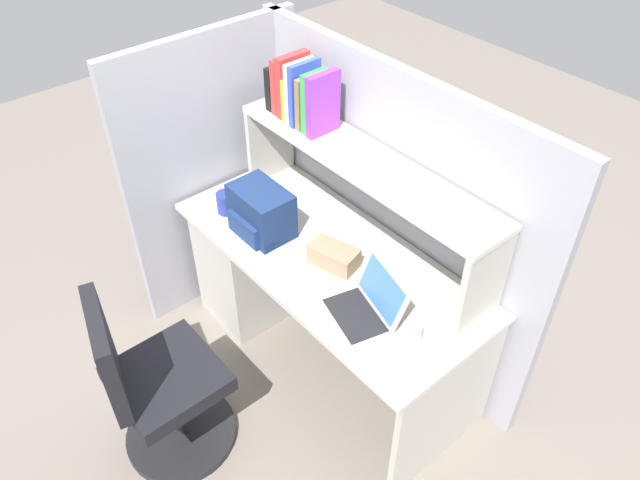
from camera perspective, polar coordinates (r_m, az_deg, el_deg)
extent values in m
plane|color=slate|center=(3.39, 0.66, -10.58)|extent=(8.00, 8.00, 0.00)
cube|color=beige|center=(2.87, 0.76, -1.62)|extent=(1.60, 0.70, 0.03)
cube|color=beige|center=(3.44, -5.29, -1.39)|extent=(0.40, 0.64, 0.70)
cube|color=beige|center=(2.81, 11.55, -15.42)|extent=(0.03, 0.64, 0.70)
cube|color=#9E9EA8|center=(3.03, 6.22, 2.36)|extent=(1.84, 0.05, 1.55)
cube|color=#9E9EA8|center=(3.36, -9.47, 6.28)|extent=(0.05, 1.06, 1.55)
cube|color=#BCB7AC|center=(3.27, -4.64, 9.19)|extent=(0.03, 0.28, 0.42)
cube|color=#BCB7AC|center=(2.50, 14.94, -4.03)|extent=(0.03, 0.28, 0.42)
cube|color=beige|center=(2.70, 4.09, 7.33)|extent=(1.44, 0.28, 0.03)
cube|color=black|center=(3.03, -3.91, 14.00)|extent=(0.04, 0.13, 0.21)
cube|color=red|center=(2.98, -3.39, 14.15)|extent=(0.04, 0.13, 0.27)
cube|color=red|center=(2.95, -2.51, 14.19)|extent=(0.04, 0.18, 0.30)
cube|color=yellow|center=(2.94, -2.24, 13.12)|extent=(0.02, 0.16, 0.21)
cube|color=white|center=(2.90, -1.90, 13.65)|extent=(0.03, 0.16, 0.29)
cube|color=blue|center=(2.87, -1.42, 13.47)|extent=(0.03, 0.17, 0.30)
cube|color=olive|center=(2.86, -0.87, 12.75)|extent=(0.03, 0.16, 0.25)
cube|color=green|center=(2.81, -0.47, 12.71)|extent=(0.04, 0.14, 0.29)
cube|color=purple|center=(2.79, 0.27, 12.51)|extent=(0.04, 0.17, 0.29)
cube|color=#B7BABF|center=(2.58, 3.43, -7.06)|extent=(0.36, 0.29, 0.02)
cube|color=black|center=(2.57, 3.25, -6.96)|extent=(0.31, 0.24, 0.00)
cube|color=#B7BABF|center=(2.54, 5.85, -4.54)|extent=(0.32, 0.16, 0.19)
cube|color=#3F72CC|center=(2.54, 5.72, -4.59)|extent=(0.28, 0.13, 0.16)
cube|color=navy|center=(2.93, -5.44, 2.69)|extent=(0.30, 0.20, 0.24)
cube|color=navy|center=(2.92, -7.04, 1.03)|extent=(0.22, 0.04, 0.11)
cube|color=silver|center=(2.83, -3.94, -1.55)|extent=(0.06, 0.11, 0.03)
cylinder|color=white|center=(2.49, 8.53, -8.56)|extent=(0.08, 0.08, 0.09)
cube|color=#9E7F60|center=(2.78, 1.27, -1.51)|extent=(0.24, 0.17, 0.10)
cylinder|color=navy|center=(3.11, -8.70, 3.45)|extent=(0.10, 0.10, 0.11)
cylinder|color=black|center=(3.16, -12.70, -17.05)|extent=(0.52, 0.52, 0.04)
cylinder|color=#262628|center=(2.98, -13.34, -14.72)|extent=(0.05, 0.05, 0.41)
cube|color=black|center=(2.81, -13.98, -12.34)|extent=(0.44, 0.44, 0.08)
cube|color=black|center=(2.62, -19.17, -10.09)|extent=(0.40, 0.17, 0.44)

